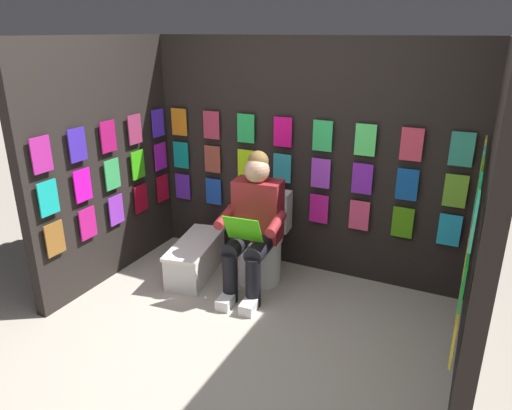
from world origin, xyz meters
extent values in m
plane|color=#B2A899|center=(0.00, 0.00, 0.00)|extent=(30.00, 30.00, 0.00)
cube|color=black|center=(0.00, -1.75, 1.04)|extent=(3.01, 0.10, 2.07)
cube|color=#5A29B7|center=(1.27, -1.66, 0.61)|extent=(0.17, 0.01, 0.26)
cube|color=#1948B2|center=(0.91, -1.66, 0.61)|extent=(0.17, 0.01, 0.26)
cube|color=#E14D8E|center=(0.54, -1.66, 0.61)|extent=(0.17, 0.01, 0.26)
cube|color=#A73644|center=(0.18, -1.66, 0.61)|extent=(0.17, 0.01, 0.26)
cube|color=#CD168C|center=(-0.18, -1.66, 0.61)|extent=(0.17, 0.01, 0.26)
cube|color=#E94274|center=(-0.54, -1.66, 0.61)|extent=(0.17, 0.01, 0.26)
cube|color=#46930E|center=(-0.91, -1.66, 0.61)|extent=(0.17, 0.01, 0.26)
cube|color=#1BA8D6|center=(-1.27, -1.66, 0.61)|extent=(0.17, 0.01, 0.26)
cube|color=#0D9186|center=(1.27, -1.66, 0.94)|extent=(0.17, 0.01, 0.26)
cube|color=#984434|center=(0.91, -1.66, 0.94)|extent=(0.17, 0.01, 0.26)
cube|color=#ACEF11|center=(0.54, -1.66, 0.94)|extent=(0.17, 0.01, 0.26)
cube|color=teal|center=(0.18, -1.66, 0.94)|extent=(0.17, 0.01, 0.26)
cube|color=#A63BD7|center=(-0.18, -1.66, 0.94)|extent=(0.17, 0.01, 0.26)
cube|color=purple|center=(-0.54, -1.66, 0.94)|extent=(0.17, 0.01, 0.26)
cube|color=#0D4CA1|center=(-0.91, -1.66, 0.94)|extent=(0.17, 0.01, 0.26)
cube|color=#60A326|center=(-1.27, -1.66, 0.94)|extent=(0.17, 0.01, 0.26)
cube|color=orange|center=(1.27, -1.66, 1.27)|extent=(0.17, 0.01, 0.26)
cube|color=#B03250|center=(0.91, -1.66, 1.27)|extent=(0.17, 0.01, 0.26)
cube|color=green|center=(0.54, -1.66, 1.27)|extent=(0.17, 0.01, 0.26)
cube|color=#EA0C7C|center=(0.18, -1.66, 1.27)|extent=(0.17, 0.01, 0.26)
cube|color=#2DC861|center=(-0.18, -1.66, 1.27)|extent=(0.17, 0.01, 0.26)
cube|color=#4FEE6A|center=(-0.54, -1.66, 1.27)|extent=(0.17, 0.01, 0.26)
cube|color=#D83953|center=(-0.91, -1.66, 1.27)|extent=(0.17, 0.01, 0.26)
cube|color=teal|center=(-1.27, -1.66, 1.27)|extent=(0.17, 0.01, 0.26)
cube|color=black|center=(-1.50, -0.85, 1.04)|extent=(0.10, 1.70, 2.07)
cube|color=red|center=(-1.42, -1.53, 0.61)|extent=(0.01, 0.17, 0.26)
cube|color=#8BE93A|center=(-1.42, -1.19, 0.61)|extent=(0.01, 0.17, 0.26)
cube|color=#A7EA50|center=(-1.42, -0.85, 0.61)|extent=(0.01, 0.17, 0.26)
cube|color=#7FA638|center=(-1.42, -0.51, 0.61)|extent=(0.01, 0.17, 0.26)
cube|color=yellow|center=(-1.42, -0.17, 0.61)|extent=(0.01, 0.17, 0.26)
cube|color=olive|center=(-1.42, -1.53, 0.94)|extent=(0.01, 0.17, 0.26)
cube|color=teal|center=(-1.42, -1.19, 0.94)|extent=(0.01, 0.17, 0.26)
cube|color=purple|center=(-1.42, -0.85, 0.94)|extent=(0.01, 0.17, 0.26)
cube|color=#D2E31E|center=(-1.42, -0.51, 0.94)|extent=(0.01, 0.17, 0.26)
cube|color=#0F9B2B|center=(-1.42, -0.17, 0.94)|extent=(0.01, 0.17, 0.26)
cube|color=gold|center=(-1.42, -1.53, 1.27)|extent=(0.01, 0.17, 0.26)
cube|color=#3BAF93|center=(-1.42, -1.19, 1.27)|extent=(0.01, 0.17, 0.26)
cube|color=#3C980B|center=(-1.42, -0.85, 1.27)|extent=(0.01, 0.17, 0.26)
cube|color=#15C062|center=(-1.42, -0.51, 1.27)|extent=(0.01, 0.17, 0.26)
cube|color=#32E9AE|center=(-1.42, -0.17, 1.27)|extent=(0.01, 0.17, 0.26)
cube|color=black|center=(1.50, -0.85, 1.04)|extent=(0.10, 1.70, 2.07)
cube|color=brown|center=(1.42, -0.17, 0.61)|extent=(0.01, 0.17, 0.26)
cube|color=#BD1977|center=(1.42, -0.51, 0.61)|extent=(0.01, 0.17, 0.26)
cube|color=purple|center=(1.42, -0.85, 0.61)|extent=(0.01, 0.17, 0.26)
cube|color=#A20C22|center=(1.42, -1.19, 0.61)|extent=(0.01, 0.17, 0.26)
cube|color=#B50E28|center=(1.42, -1.53, 0.61)|extent=(0.01, 0.17, 0.26)
cube|color=#15ADA5|center=(1.42, -0.17, 0.94)|extent=(0.01, 0.17, 0.26)
cube|color=#E811BA|center=(1.42, -0.51, 0.94)|extent=(0.01, 0.17, 0.26)
cube|color=green|center=(1.42, -0.85, 0.94)|extent=(0.01, 0.17, 0.26)
cube|color=#37B014|center=(1.42, -1.19, 0.94)|extent=(0.01, 0.17, 0.26)
cube|color=#AB17BA|center=(1.42, -1.53, 0.94)|extent=(0.01, 0.17, 0.26)
cube|color=#A82385|center=(1.42, -0.17, 1.27)|extent=(0.01, 0.17, 0.26)
cube|color=#3B23AC|center=(1.42, -0.51, 1.27)|extent=(0.01, 0.17, 0.26)
cube|color=#A4145C|center=(1.42, -0.85, 1.27)|extent=(0.01, 0.17, 0.26)
cube|color=#912E57|center=(1.42, -1.19, 1.27)|extent=(0.01, 0.17, 0.26)
cube|color=#4726ED|center=(1.42, -1.53, 1.27)|extent=(0.01, 0.17, 0.26)
cylinder|color=white|center=(0.22, -1.27, 0.20)|extent=(0.38, 0.38, 0.40)
cylinder|color=white|center=(0.22, -1.27, 0.41)|extent=(0.41, 0.41, 0.02)
cube|color=white|center=(0.24, -1.53, 0.58)|extent=(0.40, 0.21, 0.36)
cylinder|color=white|center=(0.23, -1.44, 0.58)|extent=(0.39, 0.10, 0.39)
cube|color=maroon|center=(0.22, -1.24, 0.68)|extent=(0.42, 0.26, 0.52)
sphere|color=tan|center=(0.21, -1.21, 1.04)|extent=(0.21, 0.21, 0.21)
sphere|color=olive|center=(0.22, -1.24, 1.11)|extent=(0.17, 0.17, 0.17)
cylinder|color=black|center=(0.10, -1.05, 0.44)|extent=(0.19, 0.41, 0.15)
cylinder|color=black|center=(0.30, -1.03, 0.44)|extent=(0.19, 0.41, 0.15)
cylinder|color=black|center=(0.08, -0.87, 0.21)|extent=(0.12, 0.12, 0.42)
cylinder|color=black|center=(0.28, -0.85, 0.21)|extent=(0.12, 0.12, 0.42)
cube|color=white|center=(0.07, -0.81, 0.04)|extent=(0.13, 0.27, 0.09)
cube|color=white|center=(0.27, -0.79, 0.04)|extent=(0.13, 0.27, 0.09)
cylinder|color=maroon|center=(-0.02, -1.08, 0.66)|extent=(0.11, 0.32, 0.13)
cylinder|color=maroon|center=(0.42, -1.04, 0.66)|extent=(0.11, 0.32, 0.13)
cube|color=#40C511|center=(0.18, -0.90, 0.64)|extent=(0.31, 0.16, 0.23)
cube|color=white|center=(0.79, -1.12, 0.15)|extent=(0.44, 0.80, 0.29)
cube|color=white|center=(0.79, -1.12, 0.31)|extent=(0.47, 0.84, 0.03)
camera|label=1|loc=(-1.39, 2.10, 2.11)|focal=33.10mm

